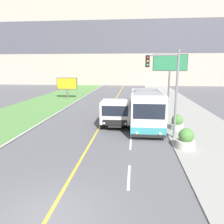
{
  "coord_description": "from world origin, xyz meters",
  "views": [
    {
      "loc": [
        2.92,
        -6.38,
        5.17
      ],
      "look_at": [
        1.1,
        11.39,
        1.4
      ],
      "focal_mm": 35.0,
      "sensor_mm": 36.0,
      "label": 1
    }
  ],
  "objects_px": {
    "planter_round_second": "(177,123)",
    "city_bus": "(147,111)",
    "dump_truck": "(117,112)",
    "traffic_light_mast": "(168,84)",
    "billboard_large": "(170,65)",
    "billboard_small": "(67,84)",
    "planter_round_near": "(186,140)"
  },
  "relations": [
    {
      "from": "city_bus",
      "to": "traffic_light_mast",
      "type": "xyz_separation_m",
      "value": [
        1.26,
        -2.14,
        2.36
      ]
    },
    {
      "from": "dump_truck",
      "to": "billboard_small",
      "type": "relative_size",
      "value": 2.01
    },
    {
      "from": "planter_round_near",
      "to": "planter_round_second",
      "type": "bearing_deg",
      "value": 86.66
    },
    {
      "from": "billboard_large",
      "to": "planter_round_second",
      "type": "relative_size",
      "value": 5.48
    },
    {
      "from": "traffic_light_mast",
      "to": "billboard_large",
      "type": "xyz_separation_m",
      "value": [
        2.46,
        15.41,
        1.3
      ]
    },
    {
      "from": "billboard_large",
      "to": "billboard_small",
      "type": "xyz_separation_m",
      "value": [
        -15.58,
        3.54,
        -2.97
      ]
    },
    {
      "from": "billboard_small",
      "to": "planter_round_near",
      "type": "relative_size",
      "value": 2.56
    },
    {
      "from": "planter_round_near",
      "to": "dump_truck",
      "type": "bearing_deg",
      "value": 131.47
    },
    {
      "from": "traffic_light_mast",
      "to": "billboard_small",
      "type": "relative_size",
      "value": 1.88
    },
    {
      "from": "traffic_light_mast",
      "to": "billboard_large",
      "type": "height_order",
      "value": "billboard_large"
    },
    {
      "from": "billboard_large",
      "to": "billboard_small",
      "type": "height_order",
      "value": "billboard_large"
    },
    {
      "from": "billboard_small",
      "to": "dump_truck",
      "type": "bearing_deg",
      "value": -59.08
    },
    {
      "from": "dump_truck",
      "to": "traffic_light_mast",
      "type": "bearing_deg",
      "value": -41.66
    },
    {
      "from": "planter_round_near",
      "to": "planter_round_second",
      "type": "height_order",
      "value": "planter_round_near"
    },
    {
      "from": "planter_round_second",
      "to": "city_bus",
      "type": "bearing_deg",
      "value": -177.11
    },
    {
      "from": "dump_truck",
      "to": "billboard_small",
      "type": "xyz_separation_m",
      "value": [
        -9.34,
        15.59,
        1.13
      ]
    },
    {
      "from": "city_bus",
      "to": "planter_round_second",
      "type": "distance_m",
      "value": 2.7
    },
    {
      "from": "dump_truck",
      "to": "planter_round_second",
      "type": "relative_size",
      "value": 5.44
    },
    {
      "from": "traffic_light_mast",
      "to": "dump_truck",
      "type": "bearing_deg",
      "value": 138.34
    },
    {
      "from": "city_bus",
      "to": "planter_round_near",
      "type": "xyz_separation_m",
      "value": [
        2.25,
        -4.17,
        -0.97
      ]
    },
    {
      "from": "billboard_small",
      "to": "planter_round_second",
      "type": "relative_size",
      "value": 2.71
    },
    {
      "from": "traffic_light_mast",
      "to": "billboard_small",
      "type": "height_order",
      "value": "traffic_light_mast"
    },
    {
      "from": "dump_truck",
      "to": "planter_round_second",
      "type": "xyz_separation_m",
      "value": [
        5.03,
        -1.11,
        -0.57
      ]
    },
    {
      "from": "city_bus",
      "to": "traffic_light_mast",
      "type": "bearing_deg",
      "value": -59.53
    },
    {
      "from": "planter_round_second",
      "to": "billboard_small",
      "type": "bearing_deg",
      "value": 130.71
    },
    {
      "from": "city_bus",
      "to": "planter_round_second",
      "type": "height_order",
      "value": "city_bus"
    },
    {
      "from": "dump_truck",
      "to": "planter_round_near",
      "type": "relative_size",
      "value": 5.15
    },
    {
      "from": "billboard_large",
      "to": "planter_round_near",
      "type": "distance_m",
      "value": 18.11
    },
    {
      "from": "planter_round_second",
      "to": "billboard_large",
      "type": "bearing_deg",
      "value": 84.72
    },
    {
      "from": "dump_truck",
      "to": "city_bus",
      "type": "bearing_deg",
      "value": -25.97
    },
    {
      "from": "billboard_large",
      "to": "planter_round_near",
      "type": "height_order",
      "value": "billboard_large"
    },
    {
      "from": "dump_truck",
      "to": "billboard_large",
      "type": "relative_size",
      "value": 0.99
    }
  ]
}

